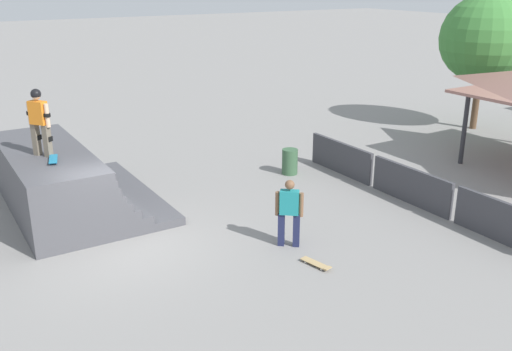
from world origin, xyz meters
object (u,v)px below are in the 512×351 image
object	(u,v)px
trash_bin	(290,162)
skateboard_on_deck	(53,159)
skateboard_on_ground	(317,264)
skater_on_deck	(39,118)
bystander_walking	(289,210)
tree_beside_pavilion	(484,39)

from	to	relation	value
trash_bin	skateboard_on_deck	bearing A→B (deg)	-87.67
skateboard_on_ground	trash_bin	world-z (taller)	trash_bin
skater_on_deck	trash_bin	world-z (taller)	skater_on_deck
bystander_walking	tree_beside_pavilion	bearing A→B (deg)	-118.79
bystander_walking	skateboard_on_deck	bearing A→B (deg)	-2.61
skateboard_on_deck	trash_bin	size ratio (longest dim) A/B	0.98
skater_on_deck	skateboard_on_ground	world-z (taller)	skater_on_deck
bystander_walking	trash_bin	size ratio (longest dim) A/B	2.00
skateboard_on_deck	tree_beside_pavilion	distance (m)	17.91
skateboard_on_deck	bystander_walking	bearing A→B (deg)	61.63
skateboard_on_deck	trash_bin	world-z (taller)	skateboard_on_deck
skater_on_deck	bystander_walking	size ratio (longest dim) A/B	1.04
bystander_walking	tree_beside_pavilion	size ratio (longest dim) A/B	0.30
bystander_walking	trash_bin	distance (m)	5.41
trash_bin	tree_beside_pavilion	bearing A→B (deg)	94.37
skater_on_deck	trash_bin	xyz separation A→B (m)	(0.34, 7.66, -2.38)
trash_bin	skater_on_deck	bearing A→B (deg)	-92.56
skater_on_deck	skateboard_on_deck	world-z (taller)	skater_on_deck
skater_on_deck	skateboard_on_deck	xyz separation A→B (m)	(0.65, 0.10, -0.96)
skateboard_on_deck	skateboard_on_ground	bearing A→B (deg)	53.87
bystander_walking	trash_bin	bearing A→B (deg)	-85.15
tree_beside_pavilion	skater_on_deck	bearing A→B (deg)	-88.59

